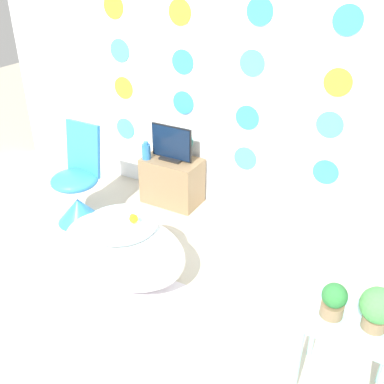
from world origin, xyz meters
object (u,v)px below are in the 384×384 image
at_px(potted_plant_right, 378,308).
at_px(vase, 146,151).
at_px(tv, 171,145).
at_px(potted_plant_left, 334,300).
at_px(bathtub, 123,249).
at_px(chair, 78,194).

bearing_deg(potted_plant_right, vase, 150.97).
relative_size(tv, potted_plant_left, 2.09).
distance_m(bathtub, chair, 0.92).
height_order(tv, potted_plant_right, tv).
xyz_separation_m(bathtub, chair, (-0.81, 0.43, 0.03)).
xyz_separation_m(chair, potted_plant_right, (2.52, -0.63, 0.38)).
distance_m(chair, tv, 0.93).
relative_size(vase, potted_plant_left, 0.86).
bearing_deg(tv, bathtub, -76.39).
bearing_deg(bathtub, potted_plant_left, -8.22).
bearing_deg(potted_plant_left, potted_plant_right, 5.10).
distance_m(bathtub, potted_plant_left, 1.57).
bearing_deg(bathtub, vase, 115.30).
bearing_deg(potted_plant_right, chair, 166.07).
bearing_deg(vase, potted_plant_left, -31.82).
distance_m(vase, potted_plant_left, 2.35).
relative_size(tv, vase, 2.44).
relative_size(bathtub, chair, 1.12).
relative_size(chair, vase, 5.24).
xyz_separation_m(bathtub, vase, (-0.48, 1.02, 0.27)).
bearing_deg(bathtub, tv, 103.61).
distance_m(bathtub, vase, 1.16).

